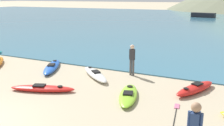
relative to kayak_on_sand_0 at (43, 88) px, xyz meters
name	(u,v)px	position (x,y,z in m)	size (l,w,h in m)	color
bay_water	(195,20)	(0.00, 39.39, -0.10)	(160.00, 70.00, 0.06)	teal
kayak_on_sand_0	(43,88)	(0.00, 0.00, 0.00)	(2.94, 1.62, 0.30)	red
kayak_on_sand_1	(128,95)	(3.71, 0.96, 0.00)	(1.48, 2.72, 0.29)	#8CCC2D
kayak_on_sand_5	(95,74)	(1.02, 2.87, 0.03)	(2.65, 2.42, 0.36)	white
kayak_on_sand_7	(52,67)	(-1.95, 3.06, 0.02)	(2.06, 3.15, 0.34)	blue
kayak_on_sand_8	(195,88)	(6.07, 2.91, 0.04)	(1.59, 2.70, 0.38)	red
person_near_waterline	(132,58)	(2.61, 4.02, 0.82)	(0.33, 0.25, 1.65)	#4C4C4C
moored_boat_0	(203,15)	(0.33, 47.08, 0.39)	(4.78, 2.24, 0.90)	black
loose_paddle	(174,119)	(5.90, -0.19, -0.11)	(0.61, 2.77, 0.03)	black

